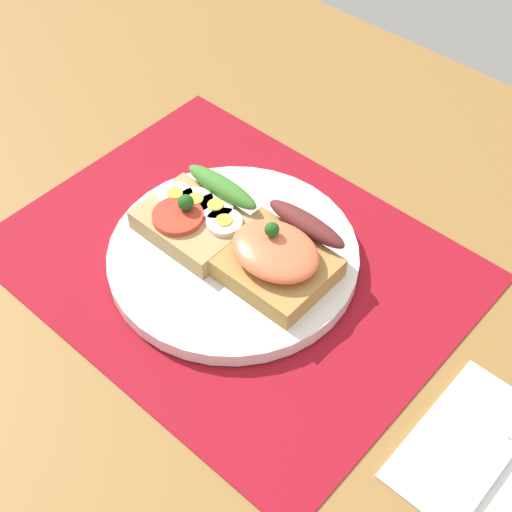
{
  "coord_description": "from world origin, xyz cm",
  "views": [
    {
      "loc": [
        33.51,
        -34.14,
        55.44
      ],
      "look_at": [
        3.0,
        0.0,
        3.34
      ],
      "focal_mm": 51.56,
      "sensor_mm": 36.0,
      "label": 1
    }
  ],
  "objects_px": {
    "sandwich_egg_tomato": "(197,216)",
    "sandwich_salmon": "(277,256)",
    "plate": "(233,256)",
    "napkin": "(498,465)",
    "fork": "(503,460)"
  },
  "relations": [
    {
      "from": "plate",
      "to": "napkin",
      "type": "xyz_separation_m",
      "value": [
        0.31,
        -0.02,
        -0.01
      ]
    },
    {
      "from": "sandwich_egg_tomato",
      "to": "fork",
      "type": "bearing_deg",
      "value": -2.09
    },
    {
      "from": "plate",
      "to": "fork",
      "type": "distance_m",
      "value": 0.31
    },
    {
      "from": "plate",
      "to": "napkin",
      "type": "bearing_deg",
      "value": -3.26
    },
    {
      "from": "sandwich_egg_tomato",
      "to": "sandwich_salmon",
      "type": "xyz_separation_m",
      "value": [
        0.1,
        0.01,
        0.0
      ]
    },
    {
      "from": "sandwich_salmon",
      "to": "plate",
      "type": "bearing_deg",
      "value": -168.32
    },
    {
      "from": "napkin",
      "to": "plate",
      "type": "bearing_deg",
      "value": 176.74
    },
    {
      "from": "sandwich_egg_tomato",
      "to": "plate",
      "type": "bearing_deg",
      "value": 0.55
    },
    {
      "from": "plate",
      "to": "sandwich_egg_tomato",
      "type": "bearing_deg",
      "value": -179.45
    },
    {
      "from": "plate",
      "to": "fork",
      "type": "height_order",
      "value": "plate"
    },
    {
      "from": "plate",
      "to": "sandwich_egg_tomato",
      "type": "xyz_separation_m",
      "value": [
        -0.05,
        -0.0,
        0.02
      ]
    },
    {
      "from": "sandwich_salmon",
      "to": "fork",
      "type": "height_order",
      "value": "sandwich_salmon"
    },
    {
      "from": "plate",
      "to": "sandwich_salmon",
      "type": "height_order",
      "value": "sandwich_salmon"
    },
    {
      "from": "sandwich_egg_tomato",
      "to": "sandwich_salmon",
      "type": "bearing_deg",
      "value": 6.16
    },
    {
      "from": "plate",
      "to": "sandwich_salmon",
      "type": "xyz_separation_m",
      "value": [
        0.05,
        0.01,
        0.03
      ]
    }
  ]
}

